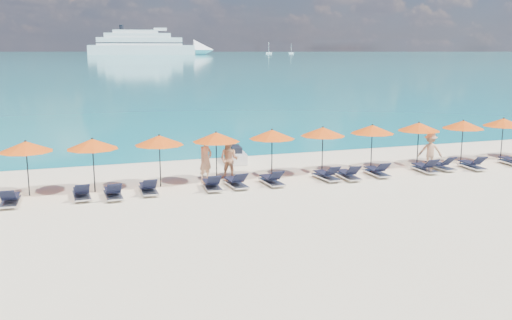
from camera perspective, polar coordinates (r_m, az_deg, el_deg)
name	(u,v)px	position (r m, az deg, el deg)	size (l,w,h in m)	color
ground	(281,205)	(21.66, 2.56, -4.57)	(1400.00, 1400.00, 0.00)	beige
sea	(67,54)	(679.49, -18.40, 10.05)	(1600.00, 1300.00, 0.01)	#1FA9B2
cruise_ship	(153,46)	(542.76, -10.28, 11.19)	(115.94, 27.34, 31.97)	white
sailboat_near	(269,53)	(630.02, 1.28, 10.68)	(6.89, 2.30, 12.64)	white
sailboat_far	(291,53)	(634.59, 3.53, 10.65)	(5.97, 1.99, 10.94)	white
jetski	(236,156)	(29.80, -2.02, 0.44)	(1.16, 2.39, 0.82)	silver
beachgoer_a	(206,160)	(25.43, -5.07, 0.04)	(0.72, 0.47, 1.97)	tan
beachgoer_b	(229,159)	(25.81, -2.72, 0.06)	(0.88, 0.51, 1.82)	tan
beachgoer_c	(430,151)	(29.38, 17.02, 0.90)	(1.15, 0.53, 1.78)	tan
umbrella_3	(26,147)	(24.40, -22.03, 1.26)	(2.10, 2.10, 2.28)	black
umbrella_4	(92,144)	(24.18, -16.04, 1.56)	(2.10, 2.10, 2.28)	black
umbrella_5	(159,140)	(24.52, -9.65, 1.96)	(2.10, 2.10, 2.28)	black
umbrella_6	(216,137)	(25.11, -4.01, 2.30)	(2.10, 2.10, 2.28)	black
umbrella_7	(272,134)	(25.87, 1.61, 2.59)	(2.10, 2.10, 2.28)	black
umbrella_8	(323,132)	(26.88, 6.70, 2.84)	(2.10, 2.10, 2.28)	black
umbrella_9	(372,129)	(28.06, 11.55, 3.03)	(2.10, 2.10, 2.28)	black
umbrella_10	(419,127)	(29.50, 15.97, 3.22)	(2.10, 2.10, 2.28)	black
umbrella_11	(463,125)	(31.05, 20.01, 3.35)	(2.10, 2.10, 2.28)	black
umbrella_12	(503,122)	(32.82, 23.51, 3.48)	(2.10, 2.10, 2.28)	black
lounger_5	(10,199)	(23.51, -23.39, -3.64)	(0.70, 1.73, 0.66)	silver
lounger_6	(82,193)	(23.52, -17.04, -3.20)	(0.68, 1.72, 0.66)	silver
lounger_7	(113,193)	(23.28, -14.10, -3.19)	(0.66, 1.71, 0.66)	silver
lounger_8	(148,188)	(23.71, -10.71, -2.78)	(0.64, 1.71, 0.66)	silver
lounger_9	(212,184)	(24.03, -4.46, -2.44)	(0.73, 1.74, 0.66)	silver
lounger_10	(236,182)	(24.36, -2.03, -2.22)	(0.73, 1.74, 0.66)	silver
lounger_11	(272,180)	(24.79, 1.57, -1.98)	(0.70, 1.73, 0.66)	silver
lounger_12	(327,175)	(25.87, 7.07, -1.51)	(0.75, 1.74, 0.66)	silver
lounger_13	(348,174)	(26.16, 9.21, -1.43)	(0.70, 1.73, 0.66)	silver
lounger_14	(377,171)	(27.08, 12.01, -1.10)	(0.68, 1.72, 0.66)	silver
lounger_15	(425,168)	(28.47, 16.54, -0.73)	(0.72, 1.74, 0.66)	silver
lounger_16	(441,165)	(29.25, 17.97, -0.50)	(0.79, 1.75, 0.66)	silver
lounger_17	(472,165)	(29.94, 20.81, -0.43)	(0.76, 1.75, 0.66)	silver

